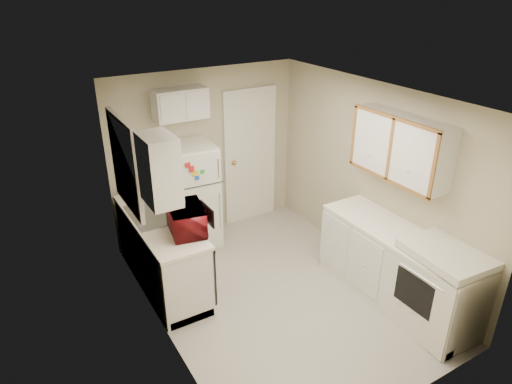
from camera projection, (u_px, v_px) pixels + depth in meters
floor at (277, 292)px, 5.56m from camera, size 3.80×3.80×0.00m
ceiling at (282, 97)px, 4.54m from camera, size 3.80×3.80×0.00m
wall_left at (158, 238)px, 4.40m from camera, size 3.80×3.80×0.00m
wall_right at (373, 179)px, 5.69m from camera, size 3.80×3.80×0.00m
wall_back at (206, 153)px, 6.53m from camera, size 2.80×2.80×0.00m
wall_front at (412, 298)px, 3.57m from camera, size 2.80×2.80×0.00m
left_counter at (162, 251)px, 5.56m from camera, size 0.60×1.80×0.90m
dishwasher at (204, 266)px, 5.21m from camera, size 0.03×0.58×0.72m
sink at (155, 217)px, 5.51m from camera, size 0.54×0.74×0.16m
microwave at (187, 219)px, 5.05m from camera, size 0.59×0.40×0.36m
soap_bottle at (139, 195)px, 5.72m from camera, size 0.10×0.11×0.19m
window_blinds at (126, 164)px, 5.07m from camera, size 0.10×0.98×1.08m
upper_cabinet_left at (159, 170)px, 4.39m from camera, size 0.30×0.45×0.70m
refrigerator at (193, 197)px, 6.26m from camera, size 0.66×0.64×1.50m
cabinet_over_fridge at (180, 104)px, 5.89m from camera, size 0.70×0.30×0.40m
interior_door at (250, 157)px, 6.90m from camera, size 0.86×0.06×2.08m
right_counter at (395, 268)px, 5.25m from camera, size 0.60×2.00×0.90m
stove at (441, 290)px, 4.79m from camera, size 0.73×0.87×1.01m
upper_cabinet_right at (401, 147)px, 4.98m from camera, size 0.30×1.20×0.70m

